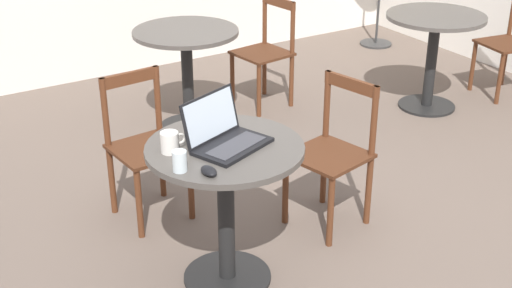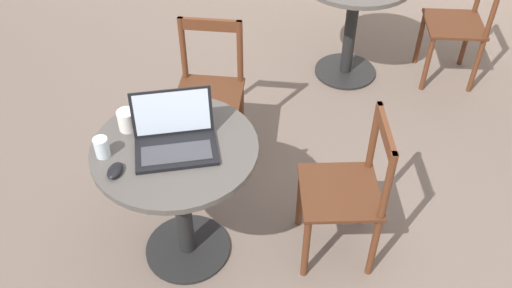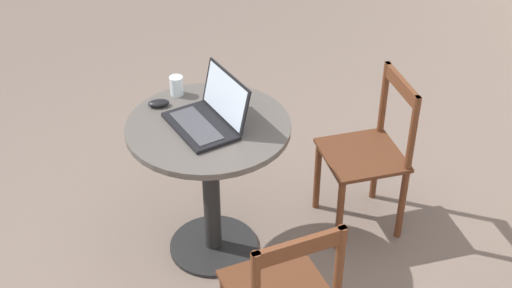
% 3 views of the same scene
% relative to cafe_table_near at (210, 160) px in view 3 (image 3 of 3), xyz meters
% --- Properties ---
extents(cafe_table_near, '(0.76, 0.76, 0.76)m').
position_rel_cafe_table_near_xyz_m(cafe_table_near, '(0.00, 0.00, 0.00)').
color(cafe_table_near, black).
rests_on(cafe_table_near, ground_plane).
extents(chair_near_back, '(0.42, 0.42, 0.85)m').
position_rel_cafe_table_near_xyz_m(chair_near_back, '(-0.07, 0.82, -0.13)').
color(chair_near_back, '#562D19').
rests_on(chair_near_back, ground_plane).
extents(laptop, '(0.43, 0.38, 0.23)m').
position_rel_cafe_table_near_xyz_m(laptop, '(0.01, 0.00, 0.25)').
color(laptop, black).
rests_on(laptop, cafe_table_near).
extents(mouse, '(0.06, 0.10, 0.03)m').
position_rel_cafe_table_near_xyz_m(mouse, '(-0.20, -0.21, 0.21)').
color(mouse, black).
rests_on(mouse, cafe_table_near).
extents(mug, '(0.12, 0.08, 0.10)m').
position_rel_cafe_table_near_xyz_m(mug, '(-0.24, 0.08, 0.25)').
color(mug, silver).
rests_on(mug, cafe_table_near).
extents(drinking_glass, '(0.06, 0.06, 0.10)m').
position_rel_cafe_table_near_xyz_m(drinking_glass, '(-0.29, -0.11, 0.25)').
color(drinking_glass, silver).
rests_on(drinking_glass, cafe_table_near).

